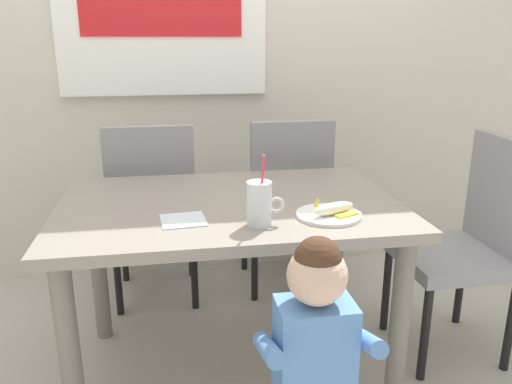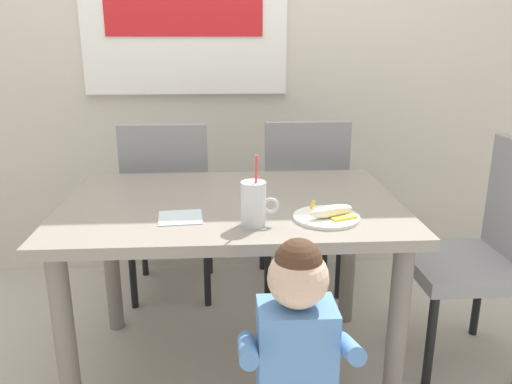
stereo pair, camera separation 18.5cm
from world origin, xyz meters
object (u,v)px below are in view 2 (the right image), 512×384
object	(u,v)px
paper_napkin	(180,218)
peeled_banana	(332,211)
dining_chair_right	(302,197)
milk_cup	(254,206)
dining_table	(232,227)
dining_chair_left	(169,202)
dining_chair_far	(486,244)
toddler_standing	(296,342)
snack_plate	(326,217)

from	to	relation	value
paper_napkin	peeled_banana	bearing A→B (deg)	-5.78
dining_chair_right	milk_cup	size ratio (longest dim) A/B	3.86
milk_cup	peeled_banana	size ratio (longest dim) A/B	1.42
milk_cup	paper_napkin	bearing A→B (deg)	161.43
dining_table	dining_chair_left	xyz separation A→B (m)	(-0.31, 0.65, -0.10)
dining_chair_far	peeled_banana	size ratio (longest dim) A/B	5.47
dining_chair_right	toddler_standing	bearing A→B (deg)	80.73
dining_chair_left	paper_napkin	xyz separation A→B (m)	(0.13, -0.83, 0.21)
dining_chair_far	paper_napkin	world-z (taller)	dining_chair_far
dining_chair_far	toddler_standing	distance (m)	1.06
dining_chair_right	milk_cup	distance (m)	1.04
dining_chair_right	peeled_banana	size ratio (longest dim) A/B	5.47
paper_napkin	dining_chair_far	bearing A→B (deg)	8.66
dining_chair_right	paper_napkin	xyz separation A→B (m)	(-0.56, -0.87, 0.21)
dining_table	snack_plate	xyz separation A→B (m)	(0.32, -0.23, 0.12)
dining_chair_right	paper_napkin	distance (m)	1.05
dining_chair_far	snack_plate	size ratio (longest dim) A/B	4.17
milk_cup	peeled_banana	xyz separation A→B (m)	(0.27, 0.03, -0.04)
dining_chair_right	snack_plate	world-z (taller)	dining_chair_right
dining_chair_left	dining_chair_right	bearing A→B (deg)	-177.14
toddler_standing	paper_napkin	world-z (taller)	toddler_standing
dining_table	dining_chair_right	distance (m)	0.79
snack_plate	peeled_banana	distance (m)	0.03
dining_chair_right	dining_chair_far	world-z (taller)	same
milk_cup	paper_napkin	distance (m)	0.27
dining_chair_left	snack_plate	bearing A→B (deg)	126.22
dining_chair_far	paper_napkin	bearing A→B (deg)	-81.34
snack_plate	peeled_banana	world-z (taller)	peeled_banana
dining_chair_far	toddler_standing	bearing A→B (deg)	-54.48
milk_cup	snack_plate	size ratio (longest dim) A/B	1.08
paper_napkin	dining_chair_right	bearing A→B (deg)	56.99
milk_cup	snack_plate	bearing A→B (deg)	9.72
dining_chair_far	peeled_banana	world-z (taller)	dining_chair_far
dining_table	milk_cup	world-z (taller)	milk_cup
dining_table	dining_chair_far	bearing A→B (deg)	0.06
dining_chair_left	peeled_banana	bearing A→B (deg)	126.49
dining_chair_left	milk_cup	xyz separation A→B (m)	(0.39, -0.92, 0.28)
toddler_standing	peeled_banana	world-z (taller)	toddler_standing
dining_chair_left	paper_napkin	size ratio (longest dim) A/B	6.40
milk_cup	peeled_banana	bearing A→B (deg)	6.74
dining_table	dining_chair_far	xyz separation A→B (m)	(1.04, 0.00, -0.10)
dining_chair_left	peeled_banana	distance (m)	1.13
peeled_banana	dining_chair_left	bearing A→B (deg)	126.49
dining_chair_left	snack_plate	size ratio (longest dim) A/B	4.17
dining_chair_far	toddler_standing	xyz separation A→B (m)	(-0.86, -0.62, -0.02)
milk_cup	toddler_standing	bearing A→B (deg)	-73.89
dining_chair_left	milk_cup	size ratio (longest dim) A/B	3.86
dining_chair_left	dining_chair_far	bearing A→B (deg)	154.41
snack_plate	toddler_standing	bearing A→B (deg)	-111.40
dining_chair_far	peeled_banana	xyz separation A→B (m)	(-0.70, -0.24, 0.24)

